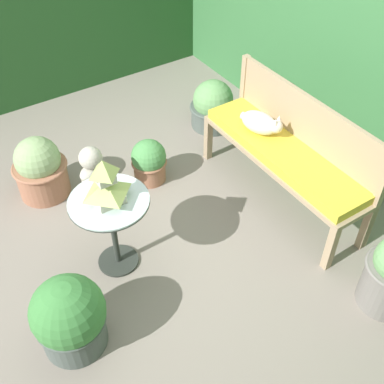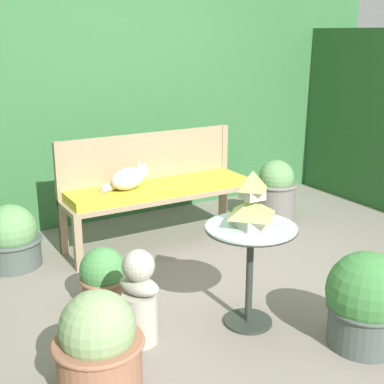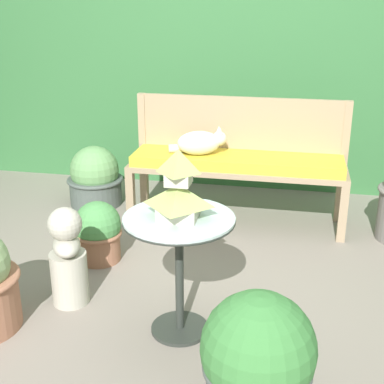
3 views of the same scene
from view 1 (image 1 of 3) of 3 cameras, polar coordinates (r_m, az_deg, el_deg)
name	(u,v)px [view 1 (image 1 of 3)]	position (r m, az deg, el deg)	size (l,w,h in m)	color
ground	(166,240)	(3.90, -3.11, -5.71)	(30.00, 30.00, 0.00)	gray
foliage_hedge_left	(36,5)	(5.66, -18.04, 20.33)	(0.70, 3.50, 1.83)	#285628
garden_bench	(283,156)	(4.00, 10.74, 4.22)	(1.65, 0.44, 0.55)	tan
bench_backrest	(306,125)	(3.99, 13.31, 7.71)	(1.65, 0.06, 0.95)	tan
cat	(261,123)	(4.04, 8.15, 8.12)	(0.45, 0.27, 0.21)	silver
patio_table	(111,215)	(3.42, -9.58, -2.74)	(0.57, 0.57, 0.66)	#2D332D
pagoda_birdhouse	(106,184)	(3.21, -10.17, 0.92)	(0.26, 0.26, 0.35)	beige
garden_bust	(94,177)	(4.08, -11.53, 1.70)	(0.26, 0.31, 0.59)	#B7B2A3
potted_plant_table_far	(213,106)	(4.97, 2.49, 10.15)	(0.47, 0.47, 0.50)	#4C5651
potted_plant_table_near	(70,317)	(3.23, -14.30, -14.19)	(0.48, 0.48, 0.58)	#4C5651
potted_plant_hedge_corner	(149,161)	(4.31, -5.12, 3.64)	(0.32, 0.32, 0.42)	#9E664C
potted_plant_path_edge	(40,169)	(4.32, -17.56, 2.64)	(0.47, 0.47, 0.57)	#9E664C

